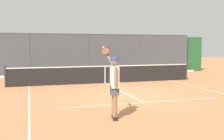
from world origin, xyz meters
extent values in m
plane|color=#C67A4C|center=(0.00, 0.00, 0.00)|extent=(60.00, 60.00, 0.00)
cube|color=white|center=(0.00, 1.51, 0.00)|extent=(6.23, 0.05, 0.01)
cube|color=white|center=(3.99, 1.03, 0.00)|extent=(0.05, 9.68, 0.01)
cube|color=white|center=(0.00, -1.15, 0.00)|extent=(0.05, 5.33, 0.01)
cylinder|color=#474C51|center=(-7.89, -8.21, 1.44)|extent=(0.07, 0.07, 2.88)
cylinder|color=#474C51|center=(-3.94, -8.21, 1.44)|extent=(0.07, 0.07, 2.88)
cylinder|color=#474C51|center=(0.00, -8.21, 1.44)|extent=(0.07, 0.07, 2.88)
cylinder|color=#474C51|center=(3.94, -8.21, 1.44)|extent=(0.07, 0.07, 2.88)
cylinder|color=#474C51|center=(0.00, -8.21, 2.84)|extent=(15.78, 0.05, 0.05)
cube|color=#474C51|center=(0.00, -8.21, 1.44)|extent=(15.78, 0.02, 2.88)
cube|color=#235B2D|center=(0.00, -8.86, 1.37)|extent=(18.78, 0.90, 2.74)
cube|color=silver|center=(0.00, -8.03, 0.07)|extent=(16.78, 0.18, 0.15)
cylinder|color=#2D2D2D|center=(-5.12, -3.81, 0.54)|extent=(0.09, 0.09, 1.07)
cylinder|color=#2D2D2D|center=(5.12, -3.81, 0.54)|extent=(0.09, 0.09, 1.07)
cube|color=black|center=(0.00, -3.81, 0.46)|extent=(10.16, 0.02, 0.91)
cube|color=white|center=(0.00, -3.81, 0.94)|extent=(10.16, 0.04, 0.05)
cube|color=white|center=(0.00, -3.81, 0.46)|extent=(0.05, 0.04, 0.91)
cube|color=black|center=(1.70, 3.40, 0.04)|extent=(0.16, 0.28, 0.09)
cylinder|color=#8C664C|center=(1.70, 3.40, 0.50)|extent=(0.13, 0.13, 0.81)
cube|color=black|center=(1.65, 3.13, 0.04)|extent=(0.16, 0.28, 0.09)
cylinder|color=#8C664C|center=(1.65, 3.13, 0.50)|extent=(0.13, 0.13, 0.81)
cube|color=#474C56|center=(1.68, 3.26, 0.82)|extent=(0.30, 0.46, 0.26)
cube|color=white|center=(1.68, 3.26, 1.20)|extent=(0.30, 0.53, 0.59)
cylinder|color=#8C664C|center=(1.73, 3.56, 1.22)|extent=(0.08, 0.08, 0.54)
cylinder|color=#8C664C|center=(1.64, 2.80, 1.60)|extent=(0.12, 0.40, 0.30)
sphere|color=#8C664C|center=(1.68, 3.26, 1.64)|extent=(0.22, 0.22, 0.22)
cylinder|color=#284C93|center=(1.68, 3.26, 1.70)|extent=(0.30, 0.30, 0.08)
cube|color=#284C93|center=(1.65, 3.14, 1.67)|extent=(0.23, 0.23, 0.02)
cylinder|color=black|center=(1.67, 2.55, 1.77)|extent=(0.05, 0.17, 0.13)
torus|color=red|center=(1.69, 2.36, 1.89)|extent=(0.31, 0.21, 0.26)
cylinder|color=silver|center=(1.69, 2.36, 1.89)|extent=(0.26, 0.17, 0.21)
sphere|color=#C1D138|center=(1.70, 2.18, 2.01)|extent=(0.07, 0.07, 0.07)
camera|label=1|loc=(3.93, 10.44, 2.07)|focal=43.41mm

